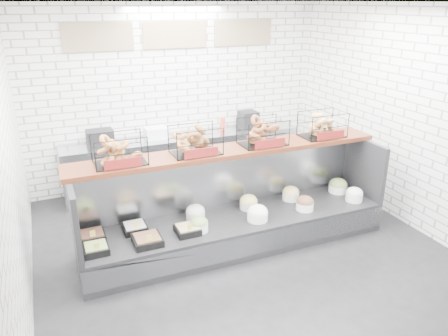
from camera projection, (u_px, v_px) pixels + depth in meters
name	position (u px, v px, depth m)	size (l,w,h in m)	color
ground	(246.00, 255.00, 5.53)	(5.50, 5.50, 0.00)	black
room_shell	(228.00, 84.00, 5.30)	(5.02, 5.51, 3.01)	white
display_case	(236.00, 220.00, 5.71)	(4.00, 0.90, 1.20)	black
bagel_shelf	(230.00, 139.00, 5.47)	(4.10, 0.50, 0.40)	#3D190D
prep_counter	(185.00, 160.00, 7.44)	(4.00, 0.60, 1.20)	#93969B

